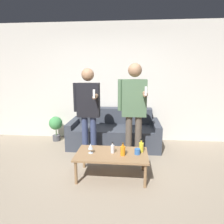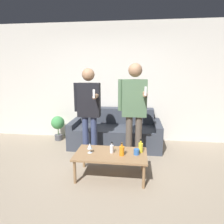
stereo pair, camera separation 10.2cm
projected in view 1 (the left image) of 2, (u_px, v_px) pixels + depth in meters
The scene contains 12 objects.
ground_plane at pixel (98, 186), 2.88m from camera, with size 16.00×16.00×0.00m, color gray.
wall_back at pixel (112, 83), 4.66m from camera, with size 8.00×0.06×2.70m.
couch at pixel (114, 132), 4.42m from camera, with size 1.94×0.90×0.79m.
coffee_table at pixel (112, 156), 3.08m from camera, with size 1.10×0.61×0.39m.
bottle_orange at pixel (141, 147), 3.11m from camera, with size 0.07×0.07×0.21m.
bottle_green at pixel (113, 149), 3.08m from camera, with size 0.06×0.06×0.17m.
bottle_dark at pixel (123, 150), 2.99m from camera, with size 0.08×0.08×0.20m.
wine_glass_near at pixel (91, 147), 3.06m from camera, with size 0.08×0.08×0.15m.
cup_on_table at pixel (137, 151), 3.03m from camera, with size 0.09×0.09×0.09m.
person_standing_left at pixel (88, 107), 3.60m from camera, with size 0.47×0.43×1.68m.
person_standing_right at pixel (134, 105), 3.47m from camera, with size 0.50×0.45×1.76m.
potted_plant at pixel (56, 125), 4.68m from camera, with size 0.31×0.31×0.58m.
Camera 1 is at (0.44, -2.57, 1.65)m, focal length 32.00 mm.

